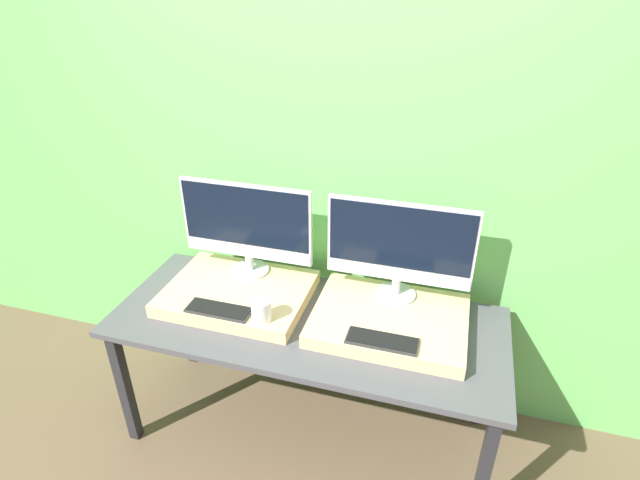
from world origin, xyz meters
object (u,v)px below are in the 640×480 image
at_px(keyboard_left, 219,310).
at_px(keyboard_right, 382,341).
at_px(monitor_right, 399,247).
at_px(monitor_left, 246,225).
at_px(mug, 261,310).

relative_size(keyboard_left, keyboard_right, 1.00).
xyz_separation_m(keyboard_left, monitor_right, (0.74, 0.35, 0.26)).
relative_size(monitor_left, keyboard_right, 2.22).
relative_size(monitor_left, mug, 6.72).
distance_m(keyboard_left, mug, 0.21).
distance_m(monitor_right, keyboard_right, 0.43).
relative_size(monitor_right, keyboard_right, 2.22).
relative_size(monitor_left, keyboard_left, 2.22).
relative_size(keyboard_left, mug, 3.03).
bearing_deg(keyboard_left, monitor_left, 90.00).
xyz_separation_m(keyboard_left, mug, (0.21, 0.00, 0.04)).
xyz_separation_m(keyboard_left, keyboard_right, (0.74, 0.00, 0.00)).
bearing_deg(mug, monitor_left, 120.79).
distance_m(mug, monitor_right, 0.67).
distance_m(keyboard_left, keyboard_right, 0.74).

